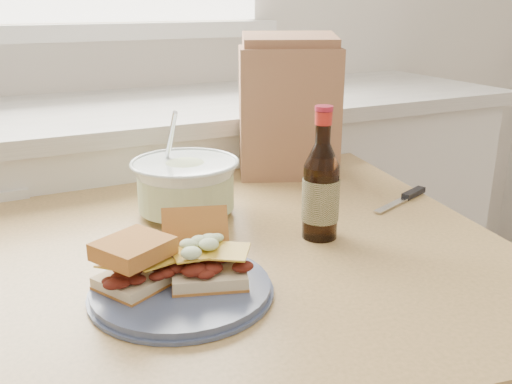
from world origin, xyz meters
name	(u,v)px	position (x,y,z in m)	size (l,w,h in m)	color
cabinet_run	(114,263)	(0.00, 1.70, 0.47)	(2.50, 0.64, 0.94)	silver
dining_table	(223,297)	(0.06, 1.01, 0.69)	(1.11, 1.11, 0.81)	tan
plate	(181,289)	(-0.07, 0.85, 0.82)	(0.26, 0.26, 0.02)	#444F6E
sandwich_left	(134,263)	(-0.13, 0.87, 0.86)	(0.12, 0.12, 0.07)	beige
sandwich_right	(204,254)	(-0.03, 0.86, 0.86)	(0.13, 0.17, 0.09)	beige
coleslaw_bowl	(186,188)	(0.05, 1.15, 0.86)	(0.21, 0.21, 0.21)	silver
beer_bottle	(321,190)	(0.22, 0.94, 0.90)	(0.07, 0.07, 0.24)	black
knife	(408,196)	(0.51, 1.03, 0.82)	(0.18, 0.08, 0.01)	silver
paper_bag	(288,112)	(0.37, 1.31, 0.96)	(0.23, 0.15, 0.30)	#AC7653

